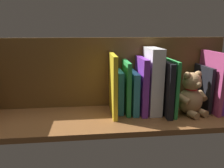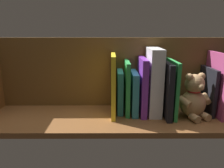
{
  "view_description": "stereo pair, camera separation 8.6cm",
  "coord_description": "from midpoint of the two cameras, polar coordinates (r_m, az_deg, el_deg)",
  "views": [
    {
      "loc": [
        8.88,
        83.12,
        35.87
      ],
      "look_at": [
        0.0,
        0.0,
        13.92
      ],
      "focal_mm": 34.05,
      "sensor_mm": 36.0,
      "label": 1
    },
    {
      "loc": [
        0.27,
        83.59,
        35.87
      ],
      "look_at": [
        0.0,
        0.0,
        13.92
      ],
      "focal_mm": 34.05,
      "sensor_mm": 36.0,
      "label": 2
    }
  ],
  "objects": [
    {
      "name": "book_9",
      "position": [
        0.9,
        3.27,
        -0.22
      ],
      "size": [
        1.75,
        18.16,
        25.67
      ],
      "primitive_type": "cube",
      "color": "yellow",
      "rests_on": "ground_plane"
    },
    {
      "name": "ground_plane",
      "position": [
        0.91,
        2.74,
        -9.19
      ],
      "size": [
        108.22,
        30.92,
        2.2
      ],
      "primitive_type": "cube",
      "color": "brown"
    },
    {
      "name": "book_7",
      "position": [
        0.92,
        6.89,
        -0.92
      ],
      "size": [
        1.71,
        15.07,
        22.5
      ],
      "primitive_type": "cube",
      "color": "green",
      "rests_on": "ground_plane"
    },
    {
      "name": "book_2",
      "position": [
        1.02,
        26.64,
        -1.58
      ],
      "size": [
        1.48,
        15.59,
        19.82
      ],
      "primitive_type": "cube",
      "color": "black",
      "rests_on": "ground_plane"
    },
    {
      "name": "book_3",
      "position": [
        0.94,
        18.31,
        -0.96
      ],
      "size": [
        1.44,
        18.93,
        23.28
      ],
      "primitive_type": "cube",
      "color": "green",
      "rests_on": "ground_plane"
    },
    {
      "name": "book_6",
      "position": [
        0.93,
        8.73,
        -2.3
      ],
      "size": [
        2.6,
        15.44,
        17.96
      ],
      "primitive_type": "cube",
      "color": "teal",
      "rests_on": "ground_plane"
    },
    {
      "name": "teddy_bear",
      "position": [
        0.95,
        23.72,
        -3.49
      ],
      "size": [
        14.25,
        14.17,
        18.61
      ],
      "rotation": [
        0.0,
        0.0,
        0.34
      ],
      "color": "tan",
      "rests_on": "ground_plane"
    },
    {
      "name": "book_0",
      "position": [
        1.04,
        29.73,
        -0.45
      ],
      "size": [
        3.5,
        17.56,
        24.54
      ],
      "primitive_type": "cube",
      "rotation": [
        0.0,
        -0.03,
        0.0
      ],
      "color": "purple",
      "rests_on": "ground_plane"
    },
    {
      "name": "book_8",
      "position": [
        0.93,
        4.97,
        -2.03
      ],
      "size": [
        2.4,
        12.95,
        18.19
      ],
      "primitive_type": "cube",
      "color": "teal",
      "rests_on": "ground_plane"
    },
    {
      "name": "book_1",
      "position": [
        1.01,
        28.49,
        -0.05
      ],
      "size": [
        1.57,
        18.93,
        26.34
      ],
      "primitive_type": "cube",
      "color": "#B23F72",
      "rests_on": "ground_plane"
    },
    {
      "name": "dictionary_thick_white",
      "position": [
        0.93,
        13.89,
        0.65
      ],
      "size": [
        5.28,
        16.01,
        28.01
      ],
      "primitive_type": "cube",
      "color": "white",
      "rests_on": "ground_plane"
    },
    {
      "name": "book_4",
      "position": [
        0.93,
        16.81,
        -1.22
      ],
      "size": [
        2.4,
        19.86,
        22.72
      ],
      "primitive_type": "cube",
      "rotation": [
        0.0,
        0.01,
        0.0
      ],
      "color": "black",
      "rests_on": "ground_plane"
    },
    {
      "name": "book_5",
      "position": [
        0.92,
        10.96,
        -0.59
      ],
      "size": [
        2.45,
        16.54,
        23.98
      ],
      "primitive_type": "cube",
      "color": "purple",
      "rests_on": "ground_plane"
    },
    {
      "name": "shelf_back_panel",
      "position": [
        0.99,
        2.48,
        3.07
      ],
      "size": [
        108.22,
        1.5,
        31.93
      ],
      "primitive_type": "cube",
      "color": "brown",
      "rests_on": "ground_plane"
    }
  ]
}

